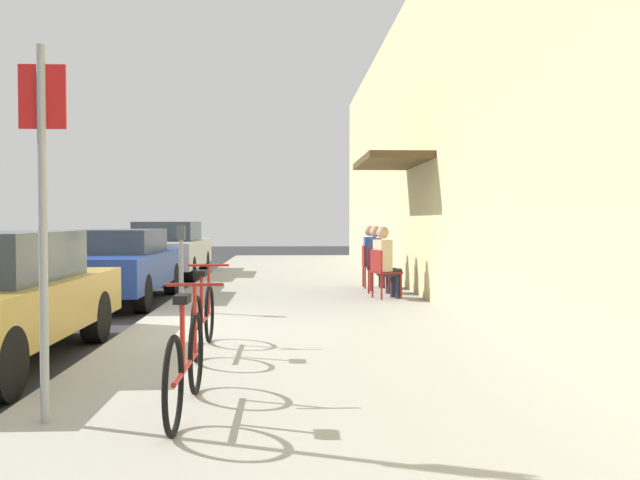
{
  "coord_description": "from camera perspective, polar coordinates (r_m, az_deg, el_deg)",
  "views": [
    {
      "loc": [
        2.09,
        -8.47,
        1.53
      ],
      "look_at": [
        2.7,
        4.64,
        1.13
      ],
      "focal_mm": 37.56,
      "sensor_mm": 36.0,
      "label": 1
    }
  ],
  "objects": [
    {
      "name": "seated_patron_1",
      "position": [
        12.93,
        5.01,
        -1.42
      ],
      "size": [
        0.49,
        0.43,
        1.29
      ],
      "color": "#232838",
      "rests_on": "sidewalk_slab"
    },
    {
      "name": "bicycle_0",
      "position": [
        5.04,
        -11.35,
        -10.28
      ],
      "size": [
        0.46,
        1.71,
        0.9
      ],
      "color": "black",
      "rests_on": "sidewalk_slab"
    },
    {
      "name": "seated_patron_2",
      "position": [
        13.89,
        4.48,
        -1.2
      ],
      "size": [
        0.43,
        0.36,
        1.29
      ],
      "color": "#232838",
      "rests_on": "sidewalk_slab"
    },
    {
      "name": "cafe_chair_1",
      "position": [
        12.95,
        4.74,
        -2.27
      ],
      "size": [
        0.53,
        0.53,
        0.87
      ],
      "color": "maroon",
      "rests_on": "sidewalk_slab"
    },
    {
      "name": "parked_car_2",
      "position": [
        18.02,
        -12.87,
        -0.75
      ],
      "size": [
        1.8,
        4.4,
        1.48
      ],
      "color": "#B7B7BC",
      "rests_on": "ground_plane"
    },
    {
      "name": "seated_patron_0",
      "position": [
        12.0,
        5.62,
        -1.67
      ],
      "size": [
        0.51,
        0.46,
        1.29
      ],
      "color": "#232838",
      "rests_on": "sidewalk_slab"
    },
    {
      "name": "cafe_chair_2",
      "position": [
        13.89,
        4.23,
        -1.99
      ],
      "size": [
        0.44,
        0.44,
        0.87
      ],
      "color": "maroon",
      "rests_on": "sidewalk_slab"
    },
    {
      "name": "sidewalk_slab",
      "position": [
        10.57,
        -1.79,
        -6.24
      ],
      "size": [
        4.5,
        32.0,
        0.12
      ],
      "primitive_type": "cube",
      "color": "#9E9B93",
      "rests_on": "ground_plane"
    },
    {
      "name": "parking_meter",
      "position": [
        10.39,
        -11.75,
        -1.82
      ],
      "size": [
        0.12,
        0.1,
        1.32
      ],
      "color": "slate",
      "rests_on": "sidewalk_slab"
    },
    {
      "name": "building_facade",
      "position": [
        10.89,
        11.08,
        9.58
      ],
      "size": [
        1.4,
        32.0,
        6.04
      ],
      "color": "beige",
      "rests_on": "ground_plane"
    },
    {
      "name": "bicycle_1",
      "position": [
        7.28,
        -9.9,
        -6.56
      ],
      "size": [
        0.46,
        1.71,
        0.9
      ],
      "color": "black",
      "rests_on": "sidewalk_slab"
    },
    {
      "name": "cafe_chair_0",
      "position": [
        11.98,
        5.36,
        -2.59
      ],
      "size": [
        0.55,
        0.55,
        0.87
      ],
      "color": "maroon",
      "rests_on": "sidewalk_slab"
    },
    {
      "name": "parked_car_1",
      "position": [
        12.83,
        -17.07,
        -1.99
      ],
      "size": [
        1.8,
        4.4,
        1.35
      ],
      "color": "navy",
      "rests_on": "ground_plane"
    },
    {
      "name": "ground_plane",
      "position": [
        8.85,
        -16.46,
        -8.26
      ],
      "size": [
        60.0,
        60.0,
        0.0
      ],
      "primitive_type": "plane",
      "color": "#2D2D30"
    },
    {
      "name": "street_sign",
      "position": [
        4.98,
        -22.55,
        2.92
      ],
      "size": [
        0.32,
        0.06,
        2.6
      ],
      "color": "gray",
      "rests_on": "sidewalk_slab"
    }
  ]
}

